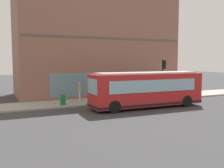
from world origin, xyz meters
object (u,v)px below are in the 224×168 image
Objects in this scene: traffic_light_near_corner at (164,71)px; newspaper_vending_box at (63,100)px; pedestrian_near_hydrant at (80,90)px; pedestrian_near_building_entrance at (143,88)px; city_bus_nearside at (147,90)px; fire_hydrant at (169,92)px; pedestrian_walking_along_curb at (113,90)px.

traffic_light_near_corner is 4.50× the size of newspaper_vending_box.
pedestrian_near_building_entrance is at bearing -94.75° from pedestrian_near_hydrant.
pedestrian_near_hydrant is at bearing 85.25° from pedestrian_near_building_entrance.
city_bus_nearside reaches higher than pedestrian_near_hydrant.
traffic_light_near_corner is 2.27× the size of pedestrian_near_hydrant.
fire_hydrant is (1.32, -1.77, -2.46)m from traffic_light_near_corner.
pedestrian_near_building_entrance is at bearing 50.94° from traffic_light_near_corner.
fire_hydrant is 0.41× the size of pedestrian_near_hydrant.
city_bus_nearside is 13.64× the size of fire_hydrant.
pedestrian_walking_along_curb is (0.25, 6.88, 0.52)m from fire_hydrant.
newspaper_vending_box is at bearing 89.47° from traffic_light_near_corner.
pedestrian_near_building_entrance reaches higher than fire_hydrant.
traffic_light_near_corner is at bearing -51.85° from city_bus_nearside.
fire_hydrant is 0.45× the size of pedestrian_near_building_entrance.
newspaper_vending_box is (0.10, 10.72, -2.37)m from traffic_light_near_corner.
city_bus_nearside is at bearing -169.26° from pedestrian_walking_along_curb.
pedestrian_near_hydrant reaches higher than pedestrian_near_building_entrance.
city_bus_nearside is 6.83m from pedestrian_near_hydrant.
pedestrian_near_building_entrance is (-0.57, -6.89, -0.08)m from pedestrian_near_hydrant.
city_bus_nearside is at bearing 151.68° from pedestrian_near_building_entrance.
traffic_light_near_corner is 5.68m from pedestrian_walking_along_curb.
city_bus_nearside is at bearing 128.15° from traffic_light_near_corner.
pedestrian_near_hydrant reaches higher than pedestrian_walking_along_curb.
pedestrian_walking_along_curb is 3.44m from pedestrian_near_building_entrance.
newspaper_vending_box is (-1.22, 12.49, 0.09)m from fire_hydrant.
pedestrian_near_hydrant is at bearing -49.43° from newspaper_vending_box.
newspaper_vending_box reaches higher than fire_hydrant.
pedestrian_near_hydrant is 6.92m from pedestrian_near_building_entrance.
traffic_light_near_corner is 2.86m from pedestrian_near_building_entrance.
pedestrian_walking_along_curb is (4.85, 0.92, -0.52)m from city_bus_nearside.
pedestrian_near_building_entrance is (0.05, 3.45, 0.59)m from fire_hydrant.
pedestrian_near_hydrant is 1.08× the size of pedestrian_near_building_entrance.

